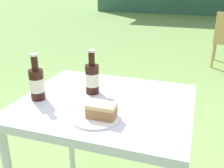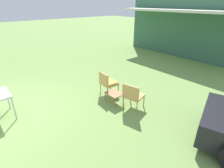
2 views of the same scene
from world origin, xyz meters
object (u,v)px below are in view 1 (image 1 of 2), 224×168
object	(u,v)px
patio_table	(106,116)
cake_on_plate	(99,113)
cola_bottle_near	(92,78)
cola_bottle_far	(37,83)

from	to	relation	value
patio_table	cake_on_plate	size ratio (longest dim) A/B	3.85
cola_bottle_near	cake_on_plate	bearing A→B (deg)	-62.04
cola_bottle_near	cola_bottle_far	size ratio (longest dim) A/B	1.00
patio_table	cola_bottle_near	bearing A→B (deg)	143.57
patio_table	cola_bottle_far	xyz separation A→B (m)	(-0.32, -0.08, 0.17)
cake_on_plate	cola_bottle_near	xyz separation A→B (m)	(-0.13, 0.24, 0.06)
cake_on_plate	patio_table	bearing A→B (deg)	100.32
cola_bottle_near	cola_bottle_far	xyz separation A→B (m)	(-0.23, -0.15, 0.00)
patio_table	cola_bottle_far	bearing A→B (deg)	-165.95
cake_on_plate	cola_bottle_near	distance (m)	0.28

